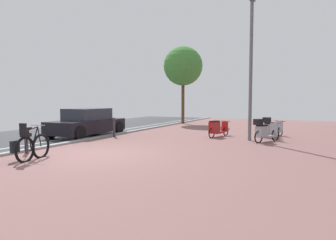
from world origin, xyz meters
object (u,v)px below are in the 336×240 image
(bollard_far, at_px, (114,127))
(bollard_near, at_px, (26,142))
(scooter_mid, at_px, (264,131))
(parked_car_near, at_px, (87,123))
(lamp_post, at_px, (251,62))
(bicycle_foreground, at_px, (31,146))
(scooter_far, at_px, (217,128))
(street_tree, at_px, (183,66))
(scooter_near, at_px, (271,128))

(bollard_far, bearing_deg, bollard_near, -90.00)
(scooter_mid, height_order, parked_car_near, parked_car_near)
(lamp_post, xyz_separation_m, bollard_near, (-5.99, -6.23, -2.96))
(bicycle_foreground, distance_m, scooter_mid, 8.71)
(bicycle_foreground, bearing_deg, bollard_near, 146.31)
(scooter_far, height_order, bollard_near, scooter_far)
(lamp_post, bearing_deg, bollard_near, -133.90)
(scooter_mid, xyz_separation_m, bollard_far, (-6.62, -1.19, 0.00))
(bicycle_foreground, height_order, scooter_mid, bicycle_foreground)
(scooter_far, relative_size, parked_car_near, 0.43)
(bicycle_foreground, bearing_deg, street_tree, 94.48)
(scooter_far, distance_m, bollard_near, 8.10)
(bicycle_foreground, height_order, parked_car_near, parked_car_near)
(parked_car_near, relative_size, bollard_far, 4.40)
(scooter_near, relative_size, bollard_far, 1.82)
(scooter_near, relative_size, parked_car_near, 0.41)
(street_tree, distance_m, bollard_far, 9.49)
(lamp_post, height_order, bollard_near, lamp_post)
(scooter_far, relative_size, bollard_far, 1.90)
(bicycle_foreground, height_order, bollard_near, bicycle_foreground)
(bicycle_foreground, distance_m, lamp_post, 9.00)
(parked_car_near, xyz_separation_m, bollard_far, (1.45, 0.16, -0.17))
(bollard_near, xyz_separation_m, bollard_far, (0.00, 4.81, 0.07))
(parked_car_near, height_order, lamp_post, lamp_post)
(bicycle_foreground, xyz_separation_m, street_tree, (-1.11, 14.21, 3.77))
(scooter_near, bearing_deg, street_tree, 139.68)
(lamp_post, relative_size, bollard_near, 7.86)
(lamp_post, height_order, bollard_far, lamp_post)
(street_tree, bearing_deg, parked_car_near, -98.70)
(scooter_near, xyz_separation_m, bollard_far, (-6.71, -2.95, 0.02))
(street_tree, bearing_deg, bicycle_foreground, -85.52)
(bollard_near, distance_m, bollard_far, 4.81)
(scooter_near, height_order, scooter_far, scooter_near)
(scooter_mid, bearing_deg, scooter_far, 160.08)
(bollard_far, bearing_deg, parked_car_near, -173.64)
(street_tree, height_order, bollard_far, street_tree)
(parked_car_near, height_order, bollard_far, parked_car_near)
(bollard_near, bearing_deg, scooter_near, 49.12)
(scooter_far, distance_m, lamp_post, 3.40)
(scooter_mid, xyz_separation_m, street_tree, (-6.71, 7.53, 3.73))
(lamp_post, relative_size, street_tree, 1.08)
(street_tree, bearing_deg, scooter_near, -40.32)
(bicycle_foreground, bearing_deg, scooter_far, 65.84)
(scooter_near, relative_size, bollard_near, 2.13)
(scooter_near, height_order, scooter_mid, scooter_mid)
(parked_car_near, xyz_separation_m, street_tree, (1.36, 8.88, 3.56))
(bicycle_foreground, relative_size, scooter_near, 0.87)
(scooter_far, bearing_deg, lamp_post, -19.84)
(bicycle_foreground, height_order, street_tree, street_tree)
(scooter_mid, xyz_separation_m, bollard_near, (-6.62, -6.00, -0.06))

